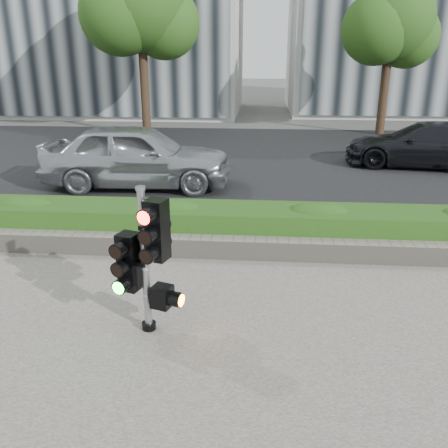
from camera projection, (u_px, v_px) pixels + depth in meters
name	position (u px, v px, depth m)	size (l,w,h in m)	color
ground	(225.00, 315.00, 6.47)	(120.00, 120.00, 0.00)	#51514C
road	(248.00, 159.00, 15.83)	(60.00, 13.00, 0.02)	black
curb	(237.00, 229.00, 9.39)	(60.00, 0.25, 0.12)	gray
stone_wall	(233.00, 247.00, 8.18)	(12.00, 0.32, 0.34)	gray
hedge	(236.00, 225.00, 8.73)	(12.00, 1.00, 0.68)	#458829
tree_left	(140.00, 7.00, 18.71)	(4.61, 4.03, 7.34)	black
tree_right	(391.00, 22.00, 19.08)	(4.10, 3.58, 6.53)	black
traffic_signal	(148.00, 253.00, 5.75)	(0.70, 0.57, 1.89)	black
car_silver	(137.00, 156.00, 12.26)	(1.95, 4.85, 1.65)	#ABACB2
car_dark	(424.00, 145.00, 14.51)	(1.90, 4.68, 1.36)	black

